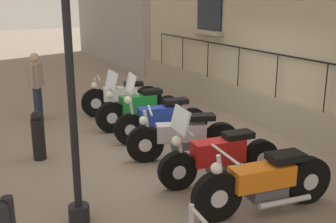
{
  "coord_description": "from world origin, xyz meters",
  "views": [
    {
      "loc": [
        4.06,
        6.65,
        2.95
      ],
      "look_at": [
        0.42,
        0.0,
        0.8
      ],
      "focal_mm": 44.94,
      "sensor_mm": 36.0,
      "label": 1
    }
  ],
  "objects_px": {
    "bollard": "(38,135)",
    "pedestrian_standing": "(36,83)",
    "motorcycle_white": "(122,98)",
    "motorcycle_green": "(139,109)",
    "motorcycle_blue": "(161,120)",
    "motorcycle_red": "(219,157)",
    "motorcycle_silver": "(183,138)",
    "motorcycle_orange": "(264,183)",
    "lamppost": "(67,19)"
  },
  "relations": [
    {
      "from": "bollard",
      "to": "pedestrian_standing",
      "type": "height_order",
      "value": "pedestrian_standing"
    },
    {
      "from": "motorcycle_white",
      "to": "motorcycle_green",
      "type": "xyz_separation_m",
      "value": [
        0.07,
        1.16,
        0.03
      ]
    },
    {
      "from": "motorcycle_blue",
      "to": "motorcycle_red",
      "type": "distance_m",
      "value": 2.18
    },
    {
      "from": "motorcycle_green",
      "to": "motorcycle_red",
      "type": "bearing_deg",
      "value": 88.95
    },
    {
      "from": "motorcycle_green",
      "to": "motorcycle_silver",
      "type": "bearing_deg",
      "value": 87.87
    },
    {
      "from": "motorcycle_orange",
      "to": "motorcycle_silver",
      "type": "bearing_deg",
      "value": -89.58
    },
    {
      "from": "motorcycle_green",
      "to": "lamppost",
      "type": "bearing_deg",
      "value": 53.65
    },
    {
      "from": "motorcycle_blue",
      "to": "pedestrian_standing",
      "type": "relative_size",
      "value": 1.22
    },
    {
      "from": "motorcycle_green",
      "to": "motorcycle_blue",
      "type": "relative_size",
      "value": 1.04
    },
    {
      "from": "motorcycle_silver",
      "to": "motorcycle_green",
      "type": "bearing_deg",
      "value": -92.13
    },
    {
      "from": "motorcycle_blue",
      "to": "motorcycle_red",
      "type": "relative_size",
      "value": 0.94
    },
    {
      "from": "motorcycle_silver",
      "to": "motorcycle_orange",
      "type": "xyz_separation_m",
      "value": [
        -0.02,
        2.16,
        0.01
      ]
    },
    {
      "from": "motorcycle_silver",
      "to": "motorcycle_white",
      "type": "bearing_deg",
      "value": -92.54
    },
    {
      "from": "motorcycle_red",
      "to": "motorcycle_orange",
      "type": "distance_m",
      "value": 1.07
    },
    {
      "from": "motorcycle_white",
      "to": "lamppost",
      "type": "distance_m",
      "value": 5.52
    },
    {
      "from": "motorcycle_green",
      "to": "lamppost",
      "type": "distance_m",
      "value": 4.6
    },
    {
      "from": "motorcycle_blue",
      "to": "motorcycle_orange",
      "type": "height_order",
      "value": "motorcycle_blue"
    },
    {
      "from": "motorcycle_white",
      "to": "motorcycle_silver",
      "type": "distance_m",
      "value": 3.21
    },
    {
      "from": "motorcycle_green",
      "to": "motorcycle_silver",
      "type": "relative_size",
      "value": 1.03
    },
    {
      "from": "pedestrian_standing",
      "to": "motorcycle_blue",
      "type": "bearing_deg",
      "value": 124.24
    },
    {
      "from": "bollard",
      "to": "motorcycle_green",
      "type": "bearing_deg",
      "value": -162.04
    },
    {
      "from": "motorcycle_white",
      "to": "lamppost",
      "type": "height_order",
      "value": "lamppost"
    },
    {
      "from": "motorcycle_white",
      "to": "lamppost",
      "type": "bearing_deg",
      "value": 60.82
    },
    {
      "from": "motorcycle_green",
      "to": "motorcycle_blue",
      "type": "xyz_separation_m",
      "value": [
        -0.03,
        0.97,
        -0.01
      ]
    },
    {
      "from": "motorcycle_orange",
      "to": "bollard",
      "type": "bearing_deg",
      "value": -56.16
    },
    {
      "from": "motorcycle_red",
      "to": "motorcycle_blue",
      "type": "bearing_deg",
      "value": -92.33
    },
    {
      "from": "motorcycle_white",
      "to": "motorcycle_blue",
      "type": "relative_size",
      "value": 1.0
    },
    {
      "from": "motorcycle_white",
      "to": "motorcycle_orange",
      "type": "bearing_deg",
      "value": 88.65
    },
    {
      "from": "lamppost",
      "to": "pedestrian_standing",
      "type": "relative_size",
      "value": 3.01
    },
    {
      "from": "motorcycle_white",
      "to": "motorcycle_green",
      "type": "height_order",
      "value": "motorcycle_green"
    },
    {
      "from": "motorcycle_red",
      "to": "motorcycle_orange",
      "type": "xyz_separation_m",
      "value": [
        0.0,
        1.07,
        -0.0
      ]
    },
    {
      "from": "pedestrian_standing",
      "to": "lamppost",
      "type": "bearing_deg",
      "value": 83.57
    },
    {
      "from": "motorcycle_green",
      "to": "motorcycle_orange",
      "type": "height_order",
      "value": "motorcycle_green"
    },
    {
      "from": "bollard",
      "to": "pedestrian_standing",
      "type": "xyz_separation_m",
      "value": [
        -0.54,
        -2.54,
        0.44
      ]
    },
    {
      "from": "motorcycle_orange",
      "to": "motorcycle_green",
      "type": "bearing_deg",
      "value": -90.82
    },
    {
      "from": "bollard",
      "to": "motorcycle_red",
      "type": "bearing_deg",
      "value": 134.22
    },
    {
      "from": "motorcycle_white",
      "to": "motorcycle_orange",
      "type": "xyz_separation_m",
      "value": [
        0.13,
        5.37,
        -0.01
      ]
    },
    {
      "from": "lamppost",
      "to": "pedestrian_standing",
      "type": "distance_m",
      "value": 5.35
    },
    {
      "from": "motorcycle_blue",
      "to": "pedestrian_standing",
      "type": "xyz_separation_m",
      "value": [
        1.86,
        -2.74,
        0.45
      ]
    },
    {
      "from": "motorcycle_green",
      "to": "lamppost",
      "type": "height_order",
      "value": "lamppost"
    },
    {
      "from": "motorcycle_blue",
      "to": "motorcycle_silver",
      "type": "xyz_separation_m",
      "value": [
        0.11,
        1.08,
        -0.04
      ]
    },
    {
      "from": "motorcycle_orange",
      "to": "lamppost",
      "type": "xyz_separation_m",
      "value": [
        2.34,
        -0.95,
        2.23
      ]
    },
    {
      "from": "motorcycle_green",
      "to": "motorcycle_blue",
      "type": "bearing_deg",
      "value": 91.83
    },
    {
      "from": "motorcycle_silver",
      "to": "motorcycle_red",
      "type": "relative_size",
      "value": 0.94
    },
    {
      "from": "motorcycle_blue",
      "to": "bollard",
      "type": "distance_m",
      "value": 2.41
    },
    {
      "from": "motorcycle_silver",
      "to": "motorcycle_orange",
      "type": "height_order",
      "value": "motorcycle_silver"
    },
    {
      "from": "motorcycle_green",
      "to": "motorcycle_silver",
      "type": "height_order",
      "value": "motorcycle_green"
    },
    {
      "from": "lamppost",
      "to": "motorcycle_blue",
      "type": "bearing_deg",
      "value": -136.67
    },
    {
      "from": "bollard",
      "to": "motorcycle_silver",
      "type": "bearing_deg",
      "value": 150.78
    },
    {
      "from": "motorcycle_red",
      "to": "motorcycle_white",
      "type": "bearing_deg",
      "value": -91.65
    }
  ]
}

